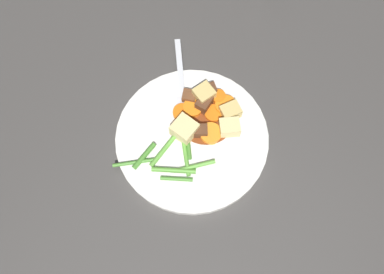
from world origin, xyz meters
TOP-DOWN VIEW (x-y plane):
  - ground_plane at (0.00, 0.00)m, footprint 3.00×3.00m
  - dinner_plate at (0.00, 0.00)m, footprint 0.25×0.25m
  - stew_sauce at (0.04, -0.00)m, footprint 0.10×0.10m
  - carrot_slice_0 at (0.05, -0.01)m, footprint 0.04×0.04m
  - carrot_slice_1 at (0.04, 0.03)m, footprint 0.05×0.05m
  - carrot_slice_2 at (0.08, -0.02)m, footprint 0.05×0.05m
  - carrot_slice_3 at (0.08, -0.00)m, footprint 0.03×0.03m
  - carrot_slice_4 at (0.02, -0.02)m, footprint 0.05×0.05m
  - carrot_slice_5 at (0.03, 0.04)m, footprint 0.04×0.04m
  - potato_chunk_0 at (0.07, 0.02)m, footprint 0.04×0.04m
  - potato_chunk_1 at (0.04, -0.05)m, footprint 0.04×0.04m
  - potato_chunk_2 at (0.00, 0.01)m, footprint 0.04×0.04m
  - potato_chunk_3 at (0.07, -0.03)m, footprint 0.04×0.04m
  - meat_chunk_0 at (0.06, 0.04)m, footprint 0.03×0.03m
  - meat_chunk_1 at (0.09, 0.02)m, footprint 0.03×0.03m
  - meat_chunk_2 at (0.01, -0.01)m, footprint 0.03×0.03m
  - meat_chunk_3 at (0.06, 0.01)m, footprint 0.03×0.02m
  - green_bean_0 at (-0.06, -0.01)m, footprint 0.04×0.07m
  - green_bean_1 at (-0.04, -0.01)m, footprint 0.05×0.04m
  - green_bean_2 at (-0.07, -0.02)m, footprint 0.03×0.05m
  - green_bean_3 at (-0.01, 0.00)m, footprint 0.05×0.04m
  - green_bean_4 at (-0.07, 0.05)m, footprint 0.05×0.01m
  - green_bean_5 at (-0.05, 0.03)m, footprint 0.07×0.01m
  - green_bean_6 at (-0.04, -0.03)m, footprint 0.05×0.05m
  - green_bean_7 at (-0.09, 0.05)m, footprint 0.05×0.06m
  - fork at (0.07, 0.06)m, footprint 0.15×0.12m

SIDE VIEW (x-z plane):
  - ground_plane at x=0.00m, z-range 0.00..0.00m
  - dinner_plate at x=0.00m, z-range 0.00..0.01m
  - stew_sauce at x=0.04m, z-range 0.01..0.02m
  - fork at x=0.07m, z-range 0.01..0.02m
  - green_bean_7 at x=-0.09m, z-range 0.01..0.02m
  - green_bean_2 at x=-0.07m, z-range 0.01..0.02m
  - green_bean_1 at x=-0.04m, z-range 0.01..0.02m
  - green_bean_6 at x=-0.04m, z-range 0.01..0.02m
  - green_bean_3 at x=-0.01m, z-range 0.01..0.02m
  - green_bean_5 at x=-0.05m, z-range 0.01..0.02m
  - green_bean_0 at x=-0.06m, z-range 0.01..0.02m
  - green_bean_4 at x=-0.07m, z-range 0.01..0.02m
  - carrot_slice_0 at x=0.05m, z-range 0.01..0.02m
  - carrot_slice_5 at x=0.03m, z-range 0.01..0.02m
  - carrot_slice_1 at x=0.04m, z-range 0.01..0.02m
  - carrot_slice_4 at x=0.02m, z-range 0.01..0.02m
  - carrot_slice_2 at x=0.08m, z-range 0.01..0.03m
  - carrot_slice_3 at x=0.08m, z-range 0.01..0.03m
  - meat_chunk_0 at x=0.06m, z-range 0.01..0.03m
  - meat_chunk_1 at x=0.09m, z-range 0.01..0.03m
  - meat_chunk_2 at x=0.01m, z-range 0.01..0.03m
  - potato_chunk_3 at x=0.07m, z-range 0.01..0.04m
  - potato_chunk_1 at x=0.04m, z-range 0.01..0.04m
  - meat_chunk_3 at x=0.06m, z-range 0.01..0.04m
  - potato_chunk_2 at x=0.00m, z-range 0.01..0.04m
  - potato_chunk_0 at x=0.07m, z-range 0.01..0.04m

